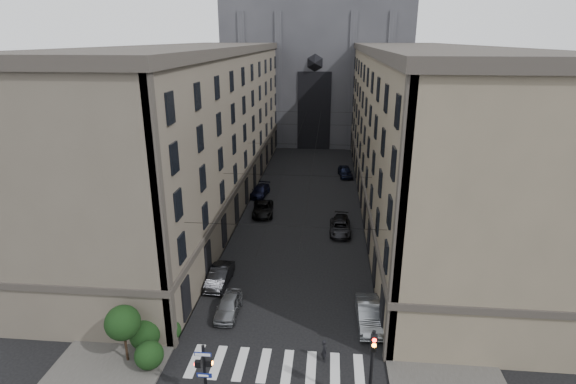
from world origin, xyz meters
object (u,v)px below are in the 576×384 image
(car_right_near, at_px, (369,314))
(pedestrian, at_px, (324,350))
(car_right_midnear, at_px, (340,228))
(car_right_far, at_px, (345,172))
(car_left_far, at_px, (260,191))
(traffic_light_right, at_px, (372,362))
(car_right_midfar, at_px, (340,224))
(car_left_midnear, at_px, (220,276))
(car_left_midfar, at_px, (263,209))
(pedestrian_signal_left, at_px, (204,371))
(car_left_near, at_px, (229,306))
(gothic_tower, at_px, (317,48))

(car_right_near, relative_size, pedestrian, 3.11)
(car_right_midnear, height_order, car_right_far, car_right_far)
(car_left_far, height_order, car_right_midnear, car_left_far)
(car_left_far, bearing_deg, pedestrian, -66.41)
(traffic_light_right, bearing_deg, pedestrian, 123.41)
(car_right_midfar, distance_m, pedestrian, 21.12)
(pedestrian, bearing_deg, car_right_far, -23.68)
(car_left_midnear, bearing_deg, car_left_midfar, 87.51)
(car_left_midfar, distance_m, car_right_near, 23.10)
(car_right_far, bearing_deg, pedestrian_signal_left, -108.36)
(car_left_near, xyz_separation_m, car_left_far, (-1.72, 26.66, -0.03))
(car_right_near, distance_m, car_right_midfar, 16.96)
(car_left_midfar, relative_size, pedestrian, 3.24)
(car_left_midfar, relative_size, car_left_far, 1.10)
(car_right_midfar, bearing_deg, gothic_tower, 101.42)
(pedestrian, bearing_deg, pedestrian_signal_left, 102.91)
(car_left_far, bearing_deg, car_left_near, -78.76)
(car_right_far, bearing_deg, car_left_far, -146.68)
(car_right_near, relative_size, car_right_midfar, 1.08)
(car_right_far, bearing_deg, car_right_midfar, -100.32)
(car_left_midnear, bearing_deg, gothic_tower, 86.71)
(gothic_tower, relative_size, car_right_midfar, 12.89)
(car_left_midfar, distance_m, car_left_far, 6.67)
(car_left_midnear, height_order, car_left_far, car_left_midnear)
(gothic_tower, xyz_separation_m, car_right_midnear, (4.37, -49.10, -17.15))
(car_right_midnear, distance_m, car_right_midfar, 1.02)
(car_left_midfar, xyz_separation_m, car_left_far, (-1.35, 6.53, -0.04))
(gothic_tower, relative_size, car_left_far, 12.61)
(car_right_midfar, height_order, car_right_far, car_right_far)
(gothic_tower, xyz_separation_m, car_right_midfar, (4.34, -48.08, -17.15))
(traffic_light_right, xyz_separation_m, car_left_far, (-11.52, 35.07, -2.62))
(car_left_midfar, bearing_deg, car_left_far, 95.99)
(car_left_far, bearing_deg, pedestrian_signal_left, -78.57)
(gothic_tower, bearing_deg, car_left_midnear, -95.57)
(traffic_light_right, height_order, pedestrian, traffic_light_right)
(traffic_light_right, height_order, car_right_far, traffic_light_right)
(pedestrian_signal_left, distance_m, car_right_far, 46.08)
(traffic_light_right, xyz_separation_m, pedestrian, (-2.56, 3.88, -2.51))
(pedestrian_signal_left, relative_size, car_left_far, 0.87)
(car_left_near, relative_size, car_left_midnear, 0.92)
(gothic_tower, bearing_deg, car_right_near, -84.55)
(gothic_tower, relative_size, pedestrian, 37.04)
(car_left_midnear, xyz_separation_m, car_right_near, (12.09, -4.51, 0.06))
(gothic_tower, bearing_deg, pedestrian, -87.48)
(traffic_light_right, height_order, car_left_midnear, traffic_light_right)
(gothic_tower, height_order, car_right_far, gothic_tower)
(car_left_far, distance_m, car_right_midnear, 15.16)
(gothic_tower, xyz_separation_m, car_right_near, (6.20, -64.94, -16.99))
(pedestrian_signal_left, relative_size, car_right_near, 0.82)
(pedestrian_signal_left, relative_size, pedestrian, 2.55)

